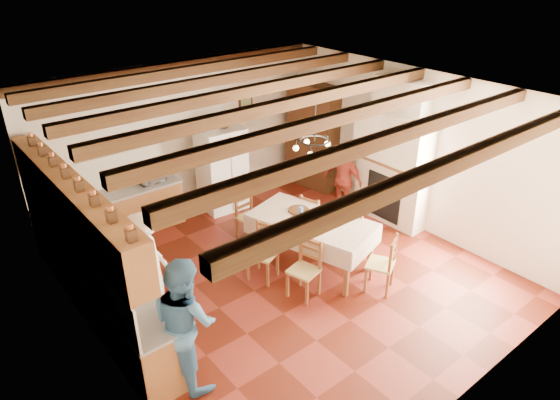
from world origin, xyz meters
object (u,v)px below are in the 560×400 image
at_px(microwave, 151,175).
at_px(chair_right_near, 356,231).
at_px(person_woman_blue, 185,322).
at_px(dining_table, 312,224).
at_px(chair_end_near, 380,263).
at_px(chair_right_far, 314,218).
at_px(refrigerator, 222,169).
at_px(chair_left_far, 263,253).
at_px(chair_left_near, 304,270).
at_px(person_man, 151,274).
at_px(hutch, 313,136).
at_px(person_woman_red, 343,180).
at_px(chair_end_far, 250,216).

bearing_deg(microwave, chair_right_near, -57.87).
bearing_deg(person_woman_blue, dining_table, -78.02).
bearing_deg(chair_end_near, chair_right_far, -124.08).
relative_size(refrigerator, dining_table, 0.77).
xyz_separation_m(chair_left_far, person_woman_blue, (-1.99, -1.09, 0.40)).
relative_size(chair_left_near, person_woman_blue, 0.55).
bearing_deg(person_man, person_woman_blue, -165.95).
distance_m(dining_table, chair_left_near, 0.93).
relative_size(chair_left_far, chair_right_far, 1.00).
xyz_separation_m(dining_table, microwave, (-1.40, 2.96, 0.24)).
bearing_deg(person_man, chair_left_far, -69.95).
bearing_deg(hutch, chair_right_near, -125.07).
xyz_separation_m(person_man, person_woman_red, (4.54, 0.86, -0.23)).
distance_m(chair_right_far, person_man, 3.39).
bearing_deg(refrigerator, chair_end_near, -81.29).
distance_m(hutch, chair_end_near, 4.08).
relative_size(person_man, person_woman_blue, 1.08).
bearing_deg(hutch, chair_left_near, -141.20).
bearing_deg(chair_end_far, person_woman_red, -13.13).
relative_size(chair_right_near, chair_end_far, 1.00).
relative_size(refrigerator, person_woman_blue, 0.98).
bearing_deg(hutch, person_woman_red, -115.47).
bearing_deg(dining_table, refrigerator, 89.41).
relative_size(hutch, chair_end_near, 2.39).
relative_size(dining_table, person_woman_blue, 1.27).
xyz_separation_m(chair_left_near, chair_right_near, (1.46, 0.29, 0.00)).
bearing_deg(person_man, person_woman_red, -60.60).
relative_size(hutch, chair_end_far, 2.39).
bearing_deg(chair_end_far, chair_right_far, -46.42).
height_order(chair_right_near, chair_end_far, same).
height_order(chair_left_far, chair_end_far, same).
height_order(hutch, dining_table, hutch).
distance_m(hutch, chair_right_far, 2.58).
xyz_separation_m(chair_right_far, chair_end_near, (-0.19, -1.72, 0.00)).
height_order(refrigerator, hutch, hutch).
bearing_deg(person_man, chair_end_far, -46.30).
xyz_separation_m(refrigerator, chair_right_near, (0.77, -2.99, -0.38)).
relative_size(chair_left_near, chair_right_far, 1.00).
distance_m(chair_right_far, chair_end_near, 1.73).
relative_size(dining_table, chair_left_near, 2.32).
relative_size(chair_left_far, person_woman_blue, 0.55).
xyz_separation_m(chair_left_near, microwave, (-0.73, 3.52, 0.56)).
relative_size(dining_table, chair_left_far, 2.32).
height_order(hutch, person_woman_red, hutch).
xyz_separation_m(chair_left_near, chair_right_far, (1.23, 1.10, 0.00)).
relative_size(refrigerator, microwave, 3.49).
xyz_separation_m(person_woman_blue, microwave, (1.46, 3.85, 0.16)).
distance_m(chair_end_far, microwave, 2.05).
bearing_deg(microwave, chair_end_far, -58.58).
distance_m(hutch, chair_end_far, 2.84).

